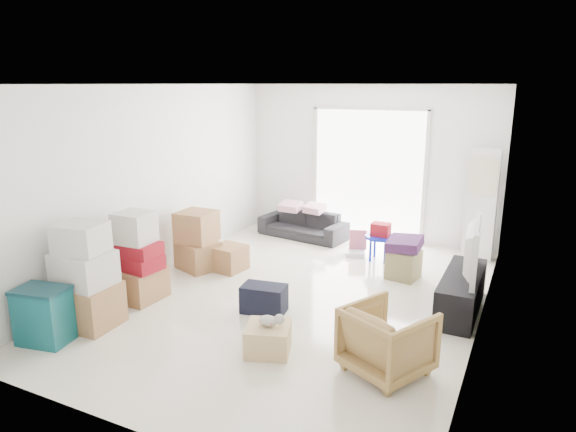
% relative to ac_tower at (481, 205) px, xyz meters
% --- Properties ---
extents(room_shell, '(4.98, 6.48, 3.18)m').
position_rel_ac_tower_xyz_m(room_shell, '(-1.95, -2.65, 0.48)').
color(room_shell, silver).
rests_on(room_shell, ground).
extents(sliding_door, '(2.10, 0.04, 2.33)m').
position_rel_ac_tower_xyz_m(sliding_door, '(-1.95, 0.33, 0.37)').
color(sliding_door, white).
rests_on(sliding_door, room_shell).
extents(ac_tower, '(0.45, 0.30, 1.75)m').
position_rel_ac_tower_xyz_m(ac_tower, '(0.00, 0.00, 0.00)').
color(ac_tower, silver).
rests_on(ac_tower, room_shell).
extents(tv_console, '(0.43, 1.42, 0.47)m').
position_rel_ac_tower_xyz_m(tv_console, '(0.05, -2.15, -0.64)').
color(tv_console, black).
rests_on(tv_console, room_shell).
extents(television, '(0.75, 1.20, 0.15)m').
position_rel_ac_tower_xyz_m(television, '(0.05, -2.15, -0.33)').
color(television, black).
rests_on(television, tv_console).
extents(sofa, '(1.66, 0.70, 0.63)m').
position_rel_ac_tower_xyz_m(sofa, '(-2.98, -0.15, -0.56)').
color(sofa, '#232227').
rests_on(sofa, room_shell).
extents(pillow_left, '(0.39, 0.32, 0.12)m').
position_rel_ac_tower_xyz_m(pillow_left, '(-3.21, -0.18, -0.19)').
color(pillow_left, '#C590A0').
rests_on(pillow_left, sofa).
extents(pillow_right, '(0.37, 0.32, 0.11)m').
position_rel_ac_tower_xyz_m(pillow_right, '(-2.77, -0.13, -0.19)').
color(pillow_right, '#C590A0').
rests_on(pillow_right, sofa).
extents(armchair, '(0.93, 0.91, 0.73)m').
position_rel_ac_tower_xyz_m(armchair, '(-0.39, -3.91, -0.51)').
color(armchair, '#9E7546').
rests_on(armchair, room_shell).
extents(storage_bins, '(0.60, 0.47, 0.62)m').
position_rel_ac_tower_xyz_m(storage_bins, '(-3.85, -4.94, -0.56)').
color(storage_bins, '#0F545B').
rests_on(storage_bins, room_shell).
extents(box_stack_a, '(0.69, 0.58, 1.21)m').
position_rel_ac_tower_xyz_m(box_stack_a, '(-3.75, -4.43, -0.33)').
color(box_stack_a, '#AB7A4D').
rests_on(box_stack_a, room_shell).
extents(box_stack_b, '(0.66, 0.59, 1.15)m').
position_rel_ac_tower_xyz_m(box_stack_b, '(-3.75, -3.59, -0.37)').
color(box_stack_b, '#AB7A4D').
rests_on(box_stack_b, room_shell).
extents(box_stack_c, '(0.72, 0.66, 0.88)m').
position_rel_ac_tower_xyz_m(box_stack_c, '(-3.72, -2.34, -0.44)').
color(box_stack_c, '#AB7A4D').
rests_on(box_stack_c, room_shell).
extents(loose_box, '(0.50, 0.50, 0.37)m').
position_rel_ac_tower_xyz_m(loose_box, '(-3.27, -2.18, -0.69)').
color(loose_box, '#AB7A4D').
rests_on(loose_box, room_shell).
extents(duffel_bag, '(0.57, 0.40, 0.34)m').
position_rel_ac_tower_xyz_m(duffel_bag, '(-2.10, -3.24, -0.71)').
color(duffel_bag, black).
rests_on(duffel_bag, room_shell).
extents(ottoman, '(0.47, 0.47, 0.41)m').
position_rel_ac_tower_xyz_m(ottoman, '(-0.85, -1.38, -0.67)').
color(ottoman, olive).
rests_on(ottoman, room_shell).
extents(blanket, '(0.46, 0.46, 0.14)m').
position_rel_ac_tower_xyz_m(blanket, '(-0.85, -1.38, -0.40)').
color(blanket, '#482256').
rests_on(blanket, ottoman).
extents(kids_table, '(0.47, 0.47, 0.60)m').
position_rel_ac_tower_xyz_m(kids_table, '(-1.37, -0.78, -0.45)').
color(kids_table, '#0B1ABA').
rests_on(kids_table, room_shell).
extents(toy_walker, '(0.37, 0.35, 0.40)m').
position_rel_ac_tower_xyz_m(toy_walker, '(-1.78, -0.69, -0.76)').
color(toy_walker, silver).
rests_on(toy_walker, room_shell).
extents(wood_crate, '(0.57, 0.57, 0.30)m').
position_rel_ac_tower_xyz_m(wood_crate, '(-1.60, -4.07, -0.73)').
color(wood_crate, '#D5B27B').
rests_on(wood_crate, room_shell).
extents(plush_bunny, '(0.27, 0.15, 0.14)m').
position_rel_ac_tower_xyz_m(plush_bunny, '(-1.57, -4.06, -0.52)').
color(plush_bunny, '#B2ADA8').
rests_on(plush_bunny, wood_crate).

